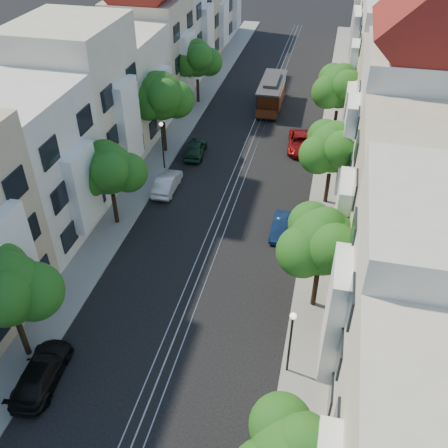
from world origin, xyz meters
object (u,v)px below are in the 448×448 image
Objects in this scene: parked_car_w_mid at (167,183)px; parked_car_w_far at (195,148)px; tree_e_c at (334,149)px; tree_w_d at (197,60)px; tree_w_b at (110,170)px; tree_w_c at (162,97)px; tree_w_a at (7,291)px; tree_e_d at (341,88)px; parked_car_w_near at (41,372)px; tree_e_b at (323,243)px; parked_car_e_mid at (281,226)px; cable_car at (272,92)px; parked_car_e_far at (300,142)px; lamp_west at (162,139)px; lamp_east at (291,334)px.

parked_car_w_mid is 1.01× the size of parked_car_w_far.
tree_w_d is at bearing 131.99° from tree_e_c.
tree_w_d is (0.00, 22.00, 0.20)m from tree_w_b.
tree_w_a is at bearing -90.00° from tree_w_c.
tree_e_d is at bearing 63.59° from tree_w_a.
tree_w_d reaches higher than parked_car_w_near.
tree_e_b is 22.00m from tree_e_d.
tree_w_c reaches higher than parked_car_e_mid.
parked_car_w_mid is at bearing -70.67° from tree_w_c.
tree_w_c is (-14.40, -6.00, 0.20)m from tree_e_d.
cable_car reaches higher than parked_car_w_far.
tree_e_d is at bearing -40.22° from cable_car.
tree_e_b reaches higher than parked_car_w_far.
lamp_west is at bearing -154.91° from parked_car_e_far.
parked_car_w_far is at bearing 156.98° from tree_e_c.
tree_w_b is 11.02m from tree_w_c.
tree_w_b reaches higher than parked_car_e_mid.
cable_car is (7.64, 0.59, -2.93)m from tree_w_d.
tree_w_b is (-0.00, 12.00, -0.34)m from tree_w_a.
parked_car_e_far is at bearing 98.49° from tree_e_b.
parked_car_w_far is (-11.66, -6.05, -4.19)m from tree_e_d.
tree_w_c is 24.75m from parked_car_w_near.
tree_w_b is at bearing 143.42° from lamp_east.
tree_w_b is at bearing 90.00° from tree_w_a.
parked_car_e_far is at bearing 29.87° from lamp_west.
tree_w_a reaches higher than lamp_east.
parked_car_w_mid is (2.10, 17.01, -4.07)m from tree_w_a.
tree_e_c is 1.62× the size of parked_car_w_mid.
tree_w_d is at bearing 118.07° from tree_e_b.
tree_e_c is at bearing -48.01° from tree_w_d.
tree_w_a is at bearing -103.10° from cable_car.
tree_w_b is at bearing -130.27° from tree_e_d.
tree_w_b is 24.00m from cable_car.
tree_e_d reaches higher than tree_w_d.
lamp_east is 0.91× the size of parked_car_w_near.
lamp_east is (13.44, -9.98, -1.55)m from tree_w_b.
tree_w_a is 4.55m from parked_car_w_near.
tree_e_d is (0.00, 11.00, 0.27)m from tree_e_c.
cable_car is at bearing -117.73° from parked_car_w_far.
parked_car_w_mid is (0.56, 18.32, 0.00)m from parked_car_w_near.
parked_car_w_near is 18.33m from parked_car_w_mid.
parked_car_w_near is at bearing -88.12° from lamp_west.
parked_car_e_mid is at bearing 49.51° from tree_w_a.
parked_car_w_near is at bearing -147.13° from tree_e_b.
parked_car_w_near is (-12.86, -30.31, -4.21)m from tree_e_d.
tree_w_c is 11.01m from tree_w_d.
tree_e_c reaches higher than tree_w_b.
tree_e_d is 1.72× the size of parked_car_w_far.
tree_w_c is 2.11× the size of parked_car_e_mid.
cable_car is at bearing 103.77° from tree_e_b.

